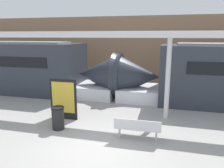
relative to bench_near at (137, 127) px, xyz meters
The scene contains 7 objects.
ground_plane 1.62m from the bench_near, 147.76° to the right, with size 60.00×60.00×0.00m, color #9E9B96.
station_wall 10.08m from the bench_near, 97.58° to the left, with size 56.00×0.20×5.00m, color #937051.
bench_near is the anchor object (origin of this frame).
trash_bin 3.13m from the bench_near, behind, with size 0.49×0.49×0.90m.
poster_board 3.63m from the bench_near, 159.90° to the left, with size 1.21×0.07×1.78m.
support_column_near 2.92m from the bench_near, 69.26° to the left, with size 0.21×0.21×3.48m, color silver.
canopy_beam 4.09m from the bench_near, 69.26° to the left, with size 28.00×0.60×0.28m, color silver.
Camera 1 is at (2.18, -6.18, 3.59)m, focal length 35.00 mm.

